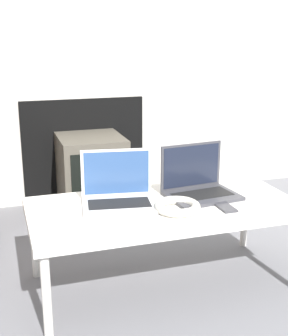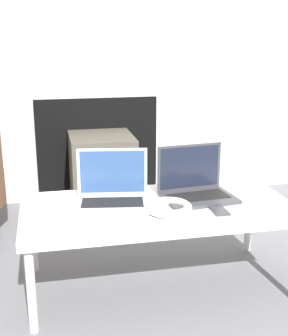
# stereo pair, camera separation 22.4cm
# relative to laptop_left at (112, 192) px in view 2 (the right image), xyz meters

# --- Properties ---
(ground_plane) EXTENTS (14.00, 14.00, 0.00)m
(ground_plane) POSITION_rel_laptop_left_xyz_m (0.19, -0.45, -0.45)
(ground_plane) COLOR slate
(wall_back) EXTENTS (7.00, 0.08, 2.60)m
(wall_back) POSITION_rel_laptop_left_xyz_m (0.19, 1.22, 0.84)
(wall_back) COLOR beige
(wall_back) RESTS_ON ground_plane
(table) EXTENTS (1.21, 0.58, 0.40)m
(table) POSITION_rel_laptop_left_xyz_m (0.19, -0.07, -0.08)
(table) COLOR silver
(table) RESTS_ON ground_plane
(laptop_left) EXTENTS (0.35, 0.28, 0.24)m
(laptop_left) POSITION_rel_laptop_left_xyz_m (0.00, 0.00, 0.00)
(laptop_left) COLOR silver
(laptop_left) RESTS_ON table
(laptop_right) EXTENTS (0.34, 0.27, 0.24)m
(laptop_right) POSITION_rel_laptop_left_xyz_m (0.39, 0.00, 0.00)
(laptop_right) COLOR #38383D
(laptop_right) RESTS_ON table
(headphones) EXTENTS (0.20, 0.20, 0.04)m
(headphones) POSITION_rel_laptop_left_xyz_m (0.22, -0.16, -0.03)
(headphones) COLOR beige
(headphones) RESTS_ON table
(phone) EXTENTS (0.06, 0.13, 0.01)m
(phone) POSITION_rel_laptop_left_xyz_m (0.43, -0.20, -0.05)
(phone) COLOR #333338
(phone) RESTS_ON table
(tv) EXTENTS (0.40, 0.45, 0.50)m
(tv) POSITION_rel_laptop_left_xyz_m (0.07, 0.95, -0.20)
(tv) COLOR #4C473D
(tv) RESTS_ON ground_plane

